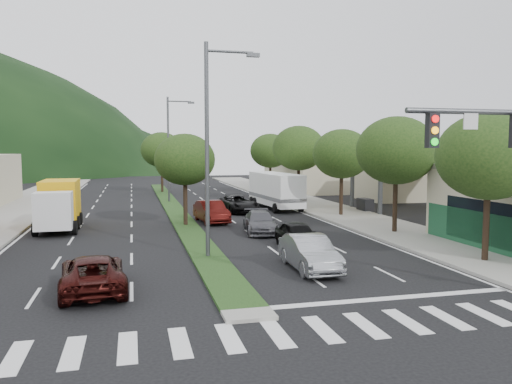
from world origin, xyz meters
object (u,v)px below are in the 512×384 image
object	(u,v)px
tree_r_b	(396,151)
car_queue_d	(238,204)
car_queue_a	(298,235)
tree_r_e	(270,151)
tree_r_a	(489,156)
streetlight_mid	(170,144)
car_queue_b	(260,222)
tree_r_c	(342,154)
motorhome	(276,190)
box_truck	(59,207)
suv_maroon	(93,273)
sedan_silver	(310,253)
tree_r_d	(299,148)
car_queue_c	(211,212)
tree_med_near	(185,160)
tree_med_far	(162,150)

from	to	relation	value
tree_r_b	car_queue_d	size ratio (longest dim) A/B	1.39
car_queue_a	tree_r_e	bearing A→B (deg)	75.71
tree_r_a	streetlight_mid	size ratio (longest dim) A/B	0.66
car_queue_b	streetlight_mid	bearing A→B (deg)	109.56
car_queue_a	tree_r_c	bearing A→B (deg)	55.11
car_queue_a	car_queue_b	world-z (taller)	car_queue_a
tree_r_c	motorhome	world-z (taller)	tree_r_c
streetlight_mid	box_truck	world-z (taller)	streetlight_mid
motorhome	tree_r_c	bearing A→B (deg)	-64.44
streetlight_mid	suv_maroon	bearing A→B (deg)	-99.75
car_queue_a	car_queue_b	bearing A→B (deg)	97.18
car_queue_d	box_truck	size ratio (longest dim) A/B	0.79
tree_r_b	motorhome	bearing A→B (deg)	103.98
sedan_silver	box_truck	distance (m)	18.32
car_queue_b	car_queue_d	distance (m)	10.03
tree_r_d	car_queue_a	distance (m)	22.30
streetlight_mid	car_queue_c	distance (m)	14.59
tree_r_e	car_queue_a	bearing A→B (deg)	-103.01
tree_r_c	tree_med_near	world-z (taller)	tree_r_c
tree_r_a	tree_r_c	distance (m)	16.00
tree_r_b	sedan_silver	xyz separation A→B (m)	(-8.13, -7.28, -4.31)
tree_med_near	car_queue_c	distance (m)	4.37
tree_med_far	streetlight_mid	xyz separation A→B (m)	(0.21, -11.00, 0.58)
tree_r_a	tree_r_e	size ratio (longest dim) A/B	0.99
tree_r_a	tree_r_c	bearing A→B (deg)	90.00
sedan_silver	box_truck	world-z (taller)	box_truck
tree_r_d	motorhome	distance (m)	6.43
tree_r_a	suv_maroon	bearing A→B (deg)	-178.64
car_queue_a	car_queue_d	world-z (taller)	car_queue_d
suv_maroon	car_queue_c	bearing A→B (deg)	-118.01
streetlight_mid	sedan_silver	bearing A→B (deg)	-82.61
tree_med_far	box_truck	bearing A→B (deg)	-107.44
tree_r_b	tree_med_far	size ratio (longest dim) A/B	1.00
tree_r_d	tree_r_e	size ratio (longest dim) A/B	1.07
tree_r_e	tree_med_far	world-z (taller)	tree_med_far
tree_r_a	car_queue_a	size ratio (longest dim) A/B	1.68
tree_r_e	suv_maroon	bearing A→B (deg)	-114.84
tree_r_c	car_queue_c	world-z (taller)	tree_r_c
tree_med_near	tree_r_a	bearing A→B (deg)	-49.40
sedan_silver	suv_maroon	size ratio (longest dim) A/B	0.93
streetlight_mid	tree_r_e	bearing A→B (deg)	30.69
tree_med_near	motorhome	bearing A→B (deg)	42.87
tree_r_d	car_queue_b	bearing A→B (deg)	-116.56
sedan_silver	car_queue_a	bearing A→B (deg)	77.96
tree_r_c	tree_med_far	size ratio (longest dim) A/B	0.93
sedan_silver	car_queue_b	xyz separation A→B (m)	(0.30, 9.62, -0.08)
tree_r_e	car_queue_b	xyz separation A→B (m)	(-7.83, -25.66, -4.24)
tree_r_c	streetlight_mid	world-z (taller)	streetlight_mid
tree_r_b	tree_r_d	distance (m)	18.00
tree_r_e	car_queue_a	distance (m)	31.74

